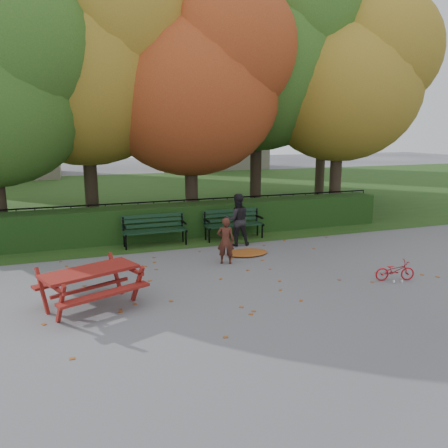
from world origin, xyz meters
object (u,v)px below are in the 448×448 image
object	(u,v)px
picnic_table	(90,278)
tree_e	(352,78)
tree_g	(333,83)
bicycle	(395,270)
tree_c	(202,81)
tree_b	(95,60)
adult	(237,220)
tree_d	(270,55)
child	(226,241)
bench_left	(154,227)
bench_right	(233,222)

from	to	relation	value
picnic_table	tree_e	bearing A→B (deg)	9.68
tree_g	tree_e	bearing A→B (deg)	-114.40
bicycle	tree_c	bearing A→B (deg)	33.11
tree_g	bicycle	world-z (taller)	tree_g
tree_c	bicycle	size ratio (longest dim) A/B	9.21
tree_b	adult	size ratio (longest dim) A/B	5.90
tree_d	tree_e	bearing A→B (deg)	-28.91
child	adult	bearing A→B (deg)	-97.98
tree_c	picnic_table	world-z (taller)	tree_c
tree_e	bicycle	bearing A→B (deg)	-116.73
tree_e	bench_left	xyz separation A→B (m)	(-7.82, -2.07, -4.56)
child	tree_e	bearing A→B (deg)	-123.43
bench_left	child	xyz separation A→B (m)	(1.32, -2.34, 0.06)
adult	bench_right	bearing A→B (deg)	-96.97
child	bench_left	bearing A→B (deg)	-38.17
bench_right	bench_left	bearing A→B (deg)	180.00
tree_d	tree_g	distance (m)	5.16
tree_d	child	size ratio (longest dim) A/B	8.27
tree_e	child	size ratio (longest dim) A/B	7.04
tree_c	bicycle	distance (m)	8.69
picnic_table	adult	distance (m)	5.30
bench_right	bicycle	size ratio (longest dim) A/B	2.07
tree_b	bench_left	xyz separation A→B (m)	(1.14, -3.04, -4.88)
tree_d	child	world-z (taller)	tree_d
picnic_table	tree_c	bearing A→B (deg)	34.67
bench_left	child	world-z (taller)	child
tree_c	child	distance (m)	6.31
tree_g	tree_c	bearing A→B (deg)	-153.13
tree_d	bench_right	world-z (taller)	tree_d
tree_c	adult	bearing A→B (deg)	-88.41
tree_c	adult	xyz separation A→B (m)	(0.09, -3.06, -4.08)
tree_g	child	world-z (taller)	tree_g
bench_right	adult	world-z (taller)	adult
tree_d	child	bearing A→B (deg)	-123.37
tree_b	bicycle	xyz separation A→B (m)	(5.53, -7.81, -5.17)
tree_d	picnic_table	bearing A→B (deg)	-133.29
tree_d	picnic_table	distance (m)	11.74
tree_b	tree_e	bearing A→B (deg)	-6.21
tree_b	tree_e	size ratio (longest dim) A/B	1.08
picnic_table	adult	bearing A→B (deg)	15.52
bench_left	bicycle	xyz separation A→B (m)	(4.38, -4.77, -0.29)
tree_e	bench_left	bearing A→B (deg)	-165.19
tree_c	bench_left	size ratio (longest dim) A/B	4.44
bench_right	bicycle	distance (m)	5.17
tree_c	tree_g	bearing A→B (deg)	26.87
tree_e	picnic_table	world-z (taller)	tree_e
tree_e	bench_right	distance (m)	7.38
tree_g	child	xyz separation A→B (m)	(-8.32, -8.40, -4.79)
bench_left	bench_right	world-z (taller)	same
tree_g	bench_right	distance (m)	10.61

